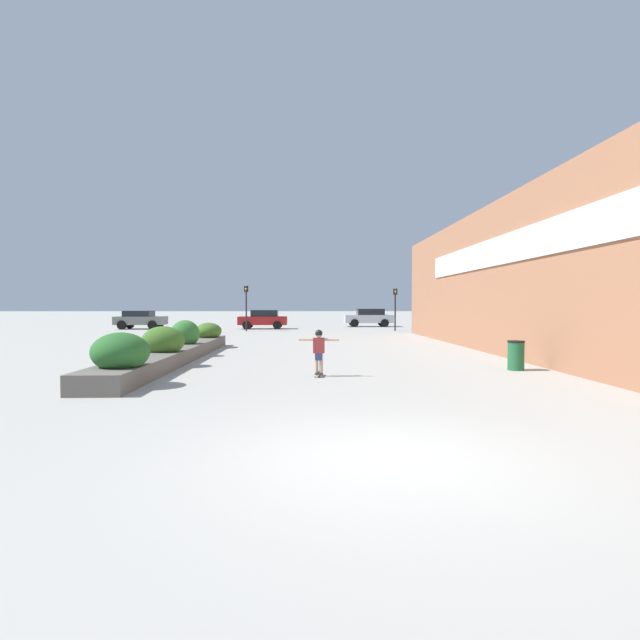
# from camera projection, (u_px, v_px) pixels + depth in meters

# --- Properties ---
(ground_plane) EXTENTS (300.00, 300.00, 0.00)m
(ground_plane) POSITION_uv_depth(u_px,v_px,m) (386.00, 458.00, 6.16)
(ground_plane) COLOR #A3A099
(building_wall_right) EXTENTS (0.67, 30.62, 5.86)m
(building_wall_right) POSITION_uv_depth(u_px,v_px,m) (509.00, 277.00, 18.40)
(building_wall_right) COLOR #9E6647
(building_wall_right) RESTS_ON ground_plane
(planter_box) EXTENTS (1.38, 13.49, 1.34)m
(planter_box) POSITION_uv_depth(u_px,v_px,m) (174.00, 348.00, 16.68)
(planter_box) COLOR #605B54
(planter_box) RESTS_ON ground_plane
(skateboard) EXTENTS (0.26, 0.61, 0.09)m
(skateboard) POSITION_uv_depth(u_px,v_px,m) (319.00, 374.00, 13.28)
(skateboard) COLOR black
(skateboard) RESTS_ON ground_plane
(skateboarder) EXTENTS (1.07, 0.20, 1.15)m
(skateboarder) POSITION_uv_depth(u_px,v_px,m) (319.00, 347.00, 13.26)
(skateboarder) COLOR tan
(skateboarder) RESTS_ON skateboard
(trash_bin) EXTENTS (0.48, 0.48, 0.86)m
(trash_bin) POSITION_uv_depth(u_px,v_px,m) (516.00, 355.00, 14.53)
(trash_bin) COLOR #1E5B33
(trash_bin) RESTS_ON ground_plane
(car_leftmost) EXTENTS (3.84, 1.89, 1.51)m
(car_leftmost) POSITION_uv_depth(u_px,v_px,m) (263.00, 319.00, 39.73)
(car_leftmost) COLOR maroon
(car_leftmost) RESTS_ON ground_plane
(car_center_left) EXTENTS (3.80, 2.00, 1.46)m
(car_center_left) POSITION_uv_depth(u_px,v_px,m) (140.00, 319.00, 39.51)
(car_center_left) COLOR slate
(car_center_left) RESTS_ON ground_plane
(car_center_right) EXTENTS (4.22, 2.01, 1.58)m
(car_center_right) POSITION_uv_depth(u_px,v_px,m) (369.00, 317.00, 43.97)
(car_center_right) COLOR #BCBCC1
(car_center_right) RESTS_ON ground_plane
(traffic_light_left) EXTENTS (0.28, 0.30, 3.31)m
(traffic_light_left) POSITION_uv_depth(u_px,v_px,m) (246.00, 300.00, 36.39)
(traffic_light_left) COLOR black
(traffic_light_left) RESTS_ON ground_plane
(traffic_light_right) EXTENTS (0.28, 0.30, 3.12)m
(traffic_light_right) POSITION_uv_depth(u_px,v_px,m) (395.00, 302.00, 36.80)
(traffic_light_right) COLOR black
(traffic_light_right) RESTS_ON ground_plane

